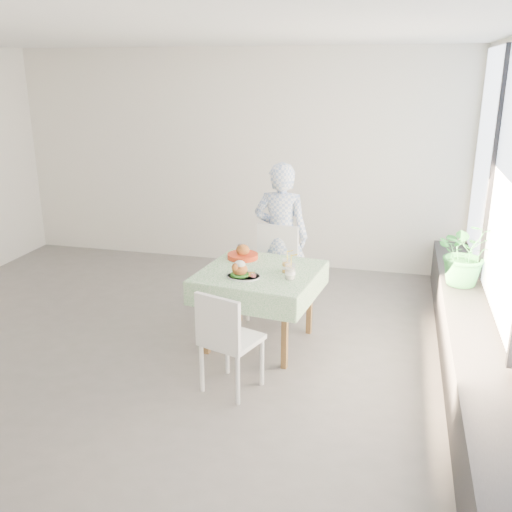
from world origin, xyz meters
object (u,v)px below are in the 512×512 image
(cafe_table, at_px, (260,298))
(juice_cup_orange, at_px, (286,266))
(diner, at_px, (281,237))
(chair_near, at_px, (231,359))
(main_dish, at_px, (242,272))
(chair_far, at_px, (272,290))
(potted_plant, at_px, (467,253))

(cafe_table, height_order, juice_cup_orange, juice_cup_orange)
(diner, bearing_deg, cafe_table, 90.51)
(diner, bearing_deg, chair_near, 89.78)
(diner, distance_m, main_dish, 1.16)
(chair_near, distance_m, juice_cup_orange, 1.06)
(chair_far, bearing_deg, juice_cup_orange, -66.73)
(main_dish, relative_size, potted_plant, 0.47)
(chair_far, distance_m, main_dish, 1.02)
(juice_cup_orange, bearing_deg, potted_plant, 24.73)
(chair_near, xyz_separation_m, juice_cup_orange, (0.28, 0.88, 0.53))
(cafe_table, distance_m, juice_cup_orange, 0.42)
(cafe_table, relative_size, juice_cup_orange, 4.66)
(chair_far, bearing_deg, main_dish, -95.19)
(cafe_table, height_order, chair_far, chair_far)
(cafe_table, relative_size, chair_far, 1.22)
(diner, height_order, main_dish, diner)
(chair_far, distance_m, potted_plant, 1.99)
(cafe_table, distance_m, main_dish, 0.42)
(diner, xyz_separation_m, juice_cup_orange, (0.25, -0.93, -0.01))
(cafe_table, height_order, diner, diner)
(diner, bearing_deg, potted_plant, 175.30)
(cafe_table, relative_size, potted_plant, 1.79)
(cafe_table, height_order, chair_near, chair_near)
(chair_near, bearing_deg, juice_cup_orange, 72.58)
(cafe_table, distance_m, chair_near, 0.89)
(juice_cup_orange, bearing_deg, diner, 104.76)
(main_dish, bearing_deg, juice_cup_orange, 31.94)
(potted_plant, bearing_deg, diner, 174.54)
(chair_near, height_order, juice_cup_orange, juice_cup_orange)
(diner, relative_size, main_dish, 5.28)
(cafe_table, bearing_deg, main_dish, -117.40)
(cafe_table, xyz_separation_m, diner, (0.00, 0.94, 0.35))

